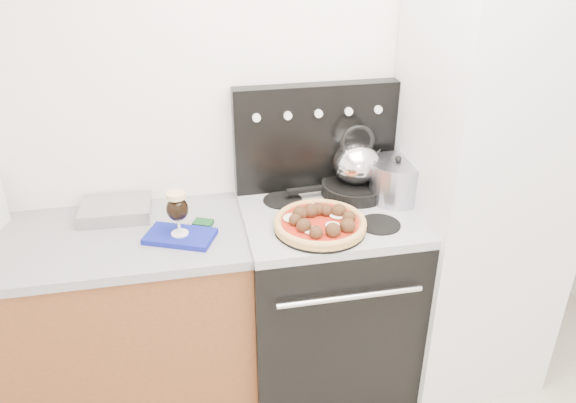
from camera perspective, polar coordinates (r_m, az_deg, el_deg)
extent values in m
cube|color=white|center=(2.63, 0.83, 8.48)|extent=(3.50, 0.01, 2.50)
cube|color=brown|center=(2.75, -19.69, -12.01)|extent=(1.45, 0.60, 0.86)
cube|color=#93939A|center=(2.50, -21.30, -3.99)|extent=(1.48, 0.63, 0.04)
cube|color=black|center=(2.75, 3.85, -9.91)|extent=(0.76, 0.65, 0.88)
cube|color=#ADADB2|center=(2.49, 4.18, -1.50)|extent=(0.76, 0.65, 0.04)
cube|color=black|center=(2.62, 2.80, 6.55)|extent=(0.76, 0.08, 0.50)
cube|color=silver|center=(2.71, 18.79, 0.68)|extent=(0.64, 0.68, 1.90)
cube|color=silver|center=(2.59, -17.09, -0.84)|extent=(0.31, 0.23, 0.06)
cube|color=#121A92|center=(2.36, -10.90, -3.49)|extent=(0.32, 0.26, 0.02)
cylinder|color=black|center=(2.35, 3.27, -2.73)|extent=(0.47, 0.47, 0.01)
cylinder|color=black|center=(2.65, 6.78, 1.35)|extent=(0.33, 0.33, 0.06)
cylinder|color=#A7A7BA|center=(2.60, 10.93, 2.00)|extent=(0.30, 0.30, 0.18)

